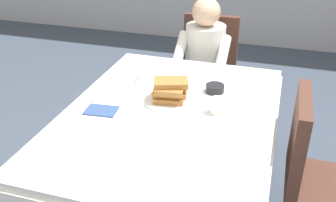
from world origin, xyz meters
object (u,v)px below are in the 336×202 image
(dining_table_main, at_px, (169,127))
(chair_right_side, at_px, (313,170))
(plate_breakfast, at_px, (170,101))
(spoon_near_edge, at_px, (158,129))
(cup_coffee, at_px, (217,106))
(fork_left_of_plate, at_px, (137,99))
(chair_diner, at_px, (207,67))
(diner_person, at_px, (204,57))
(knife_right_of_plate, at_px, (202,108))
(breakfast_stack, at_px, (170,90))
(bowl_butter, at_px, (215,88))
(syrup_pitcher, at_px, (140,77))

(dining_table_main, relative_size, chair_right_side, 1.64)
(plate_breakfast, relative_size, spoon_near_edge, 1.87)
(cup_coffee, xyz_separation_m, fork_left_of_plate, (-0.47, 0.02, -0.04))
(chair_diner, xyz_separation_m, diner_person, (-0.00, -0.16, 0.14))
(cup_coffee, distance_m, knife_right_of_plate, 0.10)
(cup_coffee, relative_size, spoon_near_edge, 0.75)
(dining_table_main, xyz_separation_m, cup_coffee, (0.25, 0.07, 0.13))
(breakfast_stack, bearing_deg, dining_table_main, -76.12)
(chair_right_side, height_order, spoon_near_edge, chair_right_side)
(chair_diner, distance_m, bowl_butter, 0.91)
(fork_left_of_plate, xyz_separation_m, knife_right_of_plate, (0.38, -0.00, 0.00))
(syrup_pitcher, bearing_deg, chair_diner, 73.62)
(syrup_pitcher, distance_m, fork_left_of_plate, 0.23)
(diner_person, relative_size, breakfast_stack, 5.15)
(plate_breakfast, distance_m, syrup_pitcher, 0.32)
(knife_right_of_plate, relative_size, spoon_near_edge, 1.33)
(diner_person, distance_m, fork_left_of_plate, 0.94)
(plate_breakfast, relative_size, fork_left_of_plate, 1.56)
(fork_left_of_plate, bearing_deg, breakfast_stack, -83.60)
(fork_left_of_plate, bearing_deg, plate_breakfast, -83.56)
(bowl_butter, bearing_deg, diner_person, 107.26)
(chair_diner, distance_m, breakfast_stack, 1.09)
(diner_person, relative_size, bowl_butter, 10.18)
(diner_person, relative_size, fork_left_of_plate, 6.22)
(diner_person, xyz_separation_m, chair_right_side, (0.80, -1.01, -0.14))
(plate_breakfast, xyz_separation_m, spoon_near_edge, (0.03, -0.29, -0.01))
(fork_left_of_plate, bearing_deg, bowl_butter, -60.97)
(syrup_pitcher, relative_size, spoon_near_edge, 0.53)
(fork_left_of_plate, relative_size, knife_right_of_plate, 0.90)
(chair_diner, bearing_deg, spoon_near_edge, 91.21)
(chair_right_side, bearing_deg, bowl_butter, -118.48)
(dining_table_main, distance_m, syrup_pitcher, 0.44)
(dining_table_main, distance_m, chair_right_side, 0.78)
(chair_right_side, height_order, fork_left_of_plate, chair_right_side)
(diner_person, bearing_deg, fork_left_of_plate, 78.26)
(diner_person, distance_m, knife_right_of_plate, 0.94)
(bowl_butter, bearing_deg, chair_right_side, -28.48)
(cup_coffee, bearing_deg, fork_left_of_plate, 177.46)
(chair_diner, relative_size, plate_breakfast, 3.32)
(diner_person, distance_m, breakfast_stack, 0.91)
(breakfast_stack, distance_m, knife_right_of_plate, 0.20)
(dining_table_main, relative_size, syrup_pitcher, 19.05)
(spoon_near_edge, bearing_deg, chair_right_side, 28.35)
(dining_table_main, bearing_deg, breakfast_stack, 103.88)
(syrup_pitcher, height_order, knife_right_of_plate, syrup_pitcher)
(diner_person, distance_m, bowl_butter, 0.74)
(chair_right_side, xyz_separation_m, spoon_near_edge, (-0.77, -0.18, 0.21))
(plate_breakfast, distance_m, bowl_butter, 0.30)
(chair_right_side, height_order, knife_right_of_plate, chair_right_side)
(fork_left_of_plate, distance_m, spoon_near_edge, 0.35)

